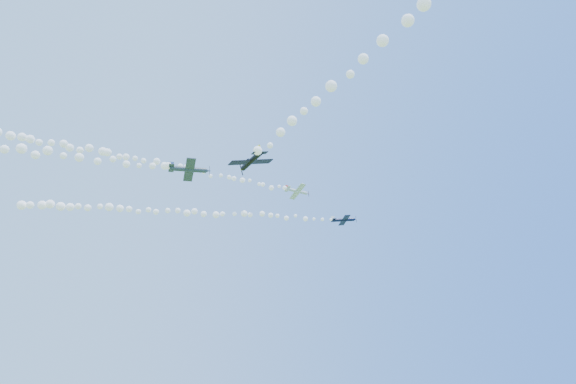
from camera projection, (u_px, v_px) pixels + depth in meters
name	position (u px, v px, depth m)	size (l,w,h in m)	color
plane_white	(297.00, 191.00, 120.61)	(6.63, 6.84, 2.13)	silver
smoke_trail_white	(150.00, 162.00, 106.59)	(68.91, 4.89, 2.84)	white
plane_navy	(344.00, 220.00, 118.52)	(6.49, 6.89, 1.88)	#0B1134
smoke_trail_navy	(182.00, 212.00, 113.53)	(70.68, 26.20, 2.61)	white
plane_grey	(189.00, 169.00, 85.36)	(7.58, 8.03, 2.03)	#323C49
plane_black	(251.00, 161.00, 65.20)	(6.25, 6.27, 2.19)	black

